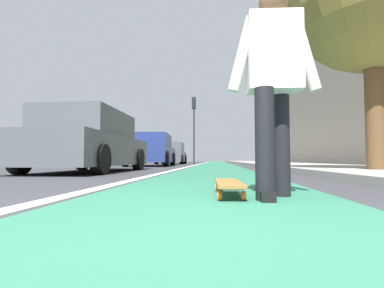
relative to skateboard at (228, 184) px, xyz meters
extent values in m
plane|color=#38383D|center=(8.64, 0.15, -0.09)|extent=(80.00, 80.00, 0.00)
cube|color=#2D7256|center=(22.64, 0.15, -0.09)|extent=(56.00, 2.01, 0.00)
cube|color=silver|center=(18.64, 1.31, -0.09)|extent=(52.00, 0.16, 0.01)
cube|color=#9E9B93|center=(16.64, -3.08, -0.03)|extent=(52.00, 3.20, 0.13)
cube|color=gray|center=(20.64, -6.07, 6.39)|extent=(40.00, 1.20, 12.97)
cylinder|color=orange|center=(0.30, 0.09, -0.06)|extent=(0.07, 0.03, 0.07)
cylinder|color=orange|center=(0.30, -0.08, -0.06)|extent=(0.07, 0.03, 0.07)
cylinder|color=orange|center=(-0.30, 0.08, -0.06)|extent=(0.07, 0.03, 0.07)
cylinder|color=orange|center=(-0.30, -0.09, -0.06)|extent=(0.07, 0.03, 0.07)
cube|color=silver|center=(0.30, 0.01, -0.01)|extent=(0.06, 0.12, 0.02)
cube|color=silver|center=(-0.30, -0.01, -0.01)|extent=(0.06, 0.12, 0.02)
cube|color=olive|center=(0.00, 0.00, 0.01)|extent=(0.85, 0.23, 0.02)
cylinder|color=black|center=(-0.27, -0.25, 0.32)|extent=(0.14, 0.14, 0.82)
cylinder|color=black|center=(-0.01, -0.43, 0.32)|extent=(0.14, 0.14, 0.82)
cube|color=black|center=(-0.27, -0.25, -0.06)|extent=(0.26, 0.11, 0.07)
cube|color=silver|center=(-0.15, -0.35, 1.03)|extent=(0.25, 0.41, 0.60)
cylinder|color=silver|center=(-0.16, -0.11, 1.03)|extent=(0.10, 0.24, 0.60)
cylinder|color=silver|center=(-0.14, -0.59, 1.03)|extent=(0.10, 0.24, 0.60)
sphere|color=brown|center=(-0.15, -0.35, 1.44)|extent=(0.22, 0.22, 0.22)
cube|color=#4C5156|center=(4.50, 3.22, 0.42)|extent=(4.40, 1.79, 0.70)
cube|color=#4C5156|center=(4.35, 3.22, 1.07)|extent=(2.42, 1.64, 0.60)
cube|color=#4C606B|center=(5.56, 3.21, 1.07)|extent=(0.04, 1.56, 0.51)
cylinder|color=black|center=(5.86, 4.06, 0.21)|extent=(0.60, 0.22, 0.60)
cylinder|color=black|center=(5.86, 2.37, 0.21)|extent=(0.60, 0.22, 0.60)
cylinder|color=black|center=(3.14, 4.06, 0.21)|extent=(0.60, 0.22, 0.60)
cylinder|color=black|center=(3.14, 2.38, 0.21)|extent=(0.60, 0.22, 0.60)
cube|color=navy|center=(11.12, 3.19, 0.45)|extent=(4.46, 2.04, 0.70)
cube|color=navy|center=(10.97, 3.19, 1.10)|extent=(2.48, 1.80, 0.60)
cube|color=#4C606B|center=(12.18, 3.25, 1.10)|extent=(0.12, 1.61, 0.51)
cylinder|color=black|center=(12.44, 4.13, 0.24)|extent=(0.67, 0.25, 0.66)
cylinder|color=black|center=(12.52, 2.39, 0.24)|extent=(0.67, 0.25, 0.66)
cylinder|color=black|center=(9.73, 4.00, 0.24)|extent=(0.67, 0.25, 0.66)
cylinder|color=black|center=(9.81, 2.26, 0.24)|extent=(0.67, 0.25, 0.66)
cube|color=#4C5156|center=(17.74, 3.27, 0.43)|extent=(4.54, 1.86, 0.70)
cube|color=#4C5156|center=(17.59, 3.27, 1.08)|extent=(2.52, 1.66, 0.60)
cube|color=#4C606B|center=(18.83, 3.30, 1.08)|extent=(0.08, 1.52, 0.51)
cylinder|color=black|center=(19.11, 4.13, 0.22)|extent=(0.63, 0.24, 0.62)
cylinder|color=black|center=(19.16, 2.49, 0.22)|extent=(0.63, 0.24, 0.62)
cylinder|color=black|center=(16.33, 4.05, 0.22)|extent=(0.63, 0.24, 0.62)
cylinder|color=black|center=(16.37, 2.41, 0.22)|extent=(0.63, 0.24, 0.62)
cylinder|color=#2D2D2D|center=(17.77, 1.71, 1.84)|extent=(0.12, 0.12, 3.87)
cube|color=black|center=(17.77, 1.71, 4.18)|extent=(0.24, 0.28, 0.80)
sphere|color=#360606|center=(17.90, 1.71, 4.44)|extent=(0.16, 0.16, 0.16)
sphere|color=gold|center=(17.90, 1.71, 4.18)|extent=(0.16, 0.16, 0.16)
sphere|color=black|center=(17.90, 1.71, 3.92)|extent=(0.16, 0.16, 0.16)
cylinder|color=brown|center=(2.93, -2.68, 1.06)|extent=(0.31, 0.31, 2.31)
cylinder|color=brown|center=(10.85, -2.57, 0.28)|extent=(0.13, 0.13, 0.75)
cylinder|color=brown|center=(10.62, -2.40, 0.28)|extent=(0.13, 0.13, 0.75)
cube|color=black|center=(10.85, -2.57, -0.06)|extent=(0.24, 0.09, 0.06)
cube|color=#33724C|center=(10.74, -2.48, 0.93)|extent=(0.22, 0.37, 0.55)
cylinder|color=#33724C|center=(10.74, -2.70, 0.93)|extent=(0.08, 0.22, 0.55)
cylinder|color=#33724C|center=(10.74, -2.26, 0.93)|extent=(0.08, 0.22, 0.55)
sphere|color=tan|center=(10.74, -2.48, 1.31)|extent=(0.20, 0.20, 0.20)
camera|label=1|loc=(-2.43, 0.09, 0.20)|focal=27.33mm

